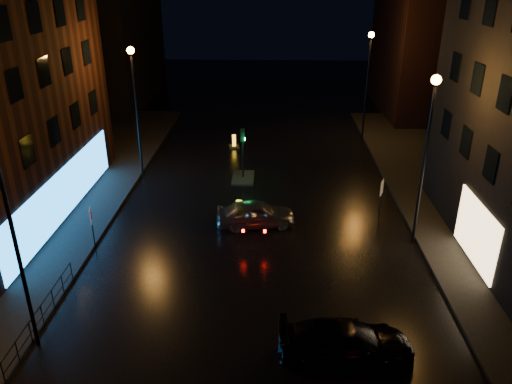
# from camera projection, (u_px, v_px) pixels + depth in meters

# --- Properties ---
(ground) EXTENTS (120.00, 120.00, 0.00)m
(ground) POSITION_uv_depth(u_px,v_px,m) (253.00, 314.00, 19.87)
(ground) COLOR black
(ground) RESTS_ON ground
(pavement_left) EXTENTS (12.00, 44.00, 0.15)m
(pavement_left) POSITION_uv_depth(u_px,v_px,m) (6.00, 216.00, 27.56)
(pavement_left) COLOR black
(pavement_left) RESTS_ON ground
(building_far_left) EXTENTS (8.00, 16.00, 14.00)m
(building_far_left) POSITION_uv_depth(u_px,v_px,m) (106.00, 30.00, 49.37)
(building_far_left) COLOR black
(building_far_left) RESTS_ON ground
(building_far_right) EXTENTS (8.00, 14.00, 12.00)m
(building_far_right) POSITION_uv_depth(u_px,v_px,m) (428.00, 46.00, 46.09)
(building_far_right) COLOR black
(building_far_right) RESTS_ON ground
(street_lamp_lnear) EXTENTS (0.44, 0.44, 8.37)m
(street_lamp_lnear) POSITION_uv_depth(u_px,v_px,m) (8.00, 208.00, 16.00)
(street_lamp_lnear) COLOR black
(street_lamp_lnear) RESTS_ON ground
(street_lamp_lfar) EXTENTS (0.44, 0.44, 8.37)m
(street_lamp_lfar) POSITION_uv_depth(u_px,v_px,m) (135.00, 94.00, 30.58)
(street_lamp_lfar) COLOR black
(street_lamp_lfar) RESTS_ON ground
(street_lamp_rnear) EXTENTS (0.44, 0.44, 8.37)m
(street_lamp_rnear) POSITION_uv_depth(u_px,v_px,m) (428.00, 137.00, 22.81)
(street_lamp_rnear) COLOR black
(street_lamp_rnear) RESTS_ON ground
(street_lamp_rfar) EXTENTS (0.44, 0.44, 8.37)m
(street_lamp_rfar) POSITION_uv_depth(u_px,v_px,m) (368.00, 71.00, 37.38)
(street_lamp_rfar) COLOR black
(street_lamp_rfar) RESTS_ON ground
(traffic_signal) EXTENTS (1.40, 2.40, 3.45)m
(traffic_signal) POSITION_uv_depth(u_px,v_px,m) (243.00, 171.00, 32.45)
(traffic_signal) COLOR black
(traffic_signal) RESTS_ON ground
(guard_railing) EXTENTS (0.05, 6.04, 1.00)m
(guard_railing) POSITION_uv_depth(u_px,v_px,m) (41.00, 311.00, 18.90)
(guard_railing) COLOR black
(guard_railing) RESTS_ON ground
(silver_hatchback) EXTENTS (4.31, 2.20, 1.41)m
(silver_hatchback) POSITION_uv_depth(u_px,v_px,m) (256.00, 214.00, 26.45)
(silver_hatchback) COLOR #93959A
(silver_hatchback) RESTS_ON ground
(dark_sedan) EXTENTS (4.82, 2.11, 1.38)m
(dark_sedan) POSITION_uv_depth(u_px,v_px,m) (346.00, 342.00, 17.40)
(dark_sedan) COLOR black
(dark_sedan) RESTS_ON ground
(bollard_near) EXTENTS (1.08, 1.38, 1.06)m
(bollard_near) POSITION_uv_depth(u_px,v_px,m) (239.00, 214.00, 27.40)
(bollard_near) COLOR black
(bollard_near) RESTS_ON ground
(bollard_far) EXTENTS (0.93, 1.23, 0.98)m
(bollard_far) POSITION_uv_depth(u_px,v_px,m) (234.00, 144.00, 38.31)
(bollard_far) COLOR black
(bollard_far) RESTS_ON ground
(road_sign_left) EXTENTS (0.21, 0.53, 2.21)m
(road_sign_left) POSITION_uv_depth(u_px,v_px,m) (91.00, 220.00, 23.74)
(road_sign_left) COLOR black
(road_sign_left) RESTS_ON ground
(road_sign_right) EXTENTS (0.27, 0.55, 2.40)m
(road_sign_right) POSITION_uv_depth(u_px,v_px,m) (381.00, 191.00, 26.44)
(road_sign_right) COLOR black
(road_sign_right) RESTS_ON ground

